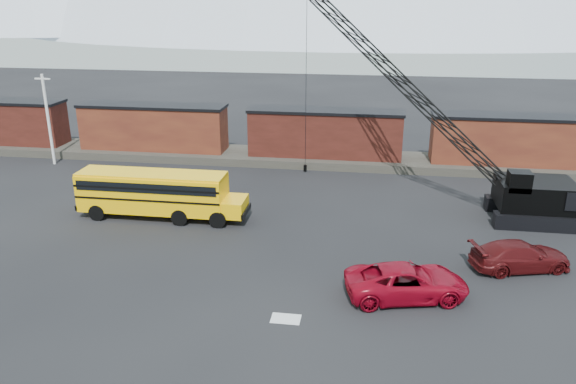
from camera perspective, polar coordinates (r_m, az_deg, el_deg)
name	(u,v)px	position (r m, az deg, el deg)	size (l,w,h in m)	color
ground	(288,278)	(30.69, 0.00, -8.73)	(160.00, 160.00, 0.00)	black
gravel_berm	(325,159)	(50.89, 3.73, 3.36)	(120.00, 5.00, 0.70)	#49453C
boxcar_west_near	(154,127)	(53.97, -13.49, 6.45)	(13.70, 3.10, 4.17)	#471A14
boxcar_mid	(325,133)	(50.27, 3.79, 6.01)	(13.70, 3.10, 4.17)	#491B14
boxcar_east_near	(513,140)	(51.51, 21.88, 4.96)	(13.70, 3.10, 4.17)	#471A14
utility_pole	(48,118)	(53.79, -23.18, 6.89)	(1.40, 0.24, 8.00)	silver
snow_patch	(286,319)	(27.21, -0.23, -12.75)	(1.40, 0.90, 0.02)	silver
school_bus	(158,193)	(38.96, -13.10, -0.05)	(11.65, 2.65, 3.19)	#F8B605
red_pickup	(407,282)	(29.17, 11.96, -8.90)	(2.84, 6.17, 1.71)	maroon
maroon_suv	(520,256)	(33.85, 22.52, -6.00)	(2.24, 5.51, 1.60)	#450C0E
crawler_crane	(401,81)	(42.02, 11.37, 10.99)	(19.70, 11.05, 15.33)	black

